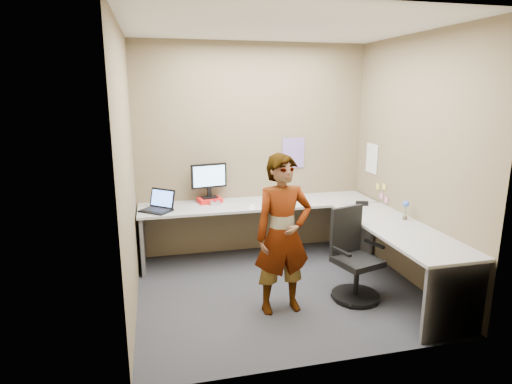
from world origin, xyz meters
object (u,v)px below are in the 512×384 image
object	(u,v)px
desk	(307,225)
office_chair	(353,263)
person	(283,235)
monitor	(209,178)

from	to	relation	value
desk	office_chair	bearing A→B (deg)	-69.88
office_chair	person	distance (m)	0.89
office_chair	person	world-z (taller)	person
monitor	office_chair	bearing A→B (deg)	-59.33
desk	person	distance (m)	0.96
desk	office_chair	distance (m)	0.77
office_chair	monitor	bearing A→B (deg)	115.50
desk	monitor	size ratio (longest dim) A/B	6.55
desk	monitor	world-z (taller)	monitor
monitor	office_chair	xyz separation A→B (m)	(1.29, -1.47, -0.66)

